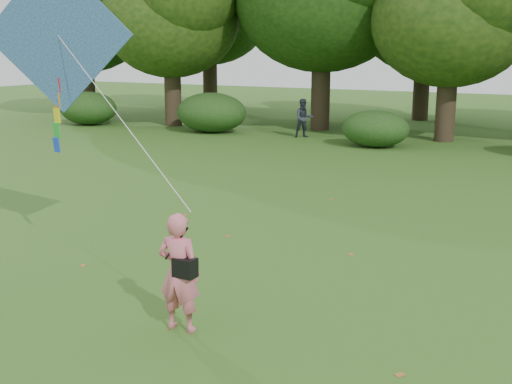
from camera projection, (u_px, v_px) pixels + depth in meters
The scene contains 7 objects.
ground at pixel (246, 338), 8.52m from camera, with size 100.00×100.00×0.00m, color #265114.
man_kite_flyer at pixel (179, 272), 8.61m from camera, with size 0.60×0.39×1.65m, color #DF697B.
bystander_left at pixel (304, 118), 27.46m from camera, with size 0.80×0.63×1.65m, color #2B2F39.
crossbody_bag at pixel (185, 267), 8.51m from camera, with size 0.43×0.20×0.68m.
flying_kite at pixel (58, 37), 10.73m from camera, with size 4.87×1.98×3.59m.
shrub_band at pixel (465, 129), 23.70m from camera, with size 39.15×3.22×1.88m.
fallen_leaves at pixel (299, 281), 10.62m from camera, with size 11.13×10.31×0.01m.
Camera 1 is at (3.93, -6.83, 3.77)m, focal length 45.00 mm.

